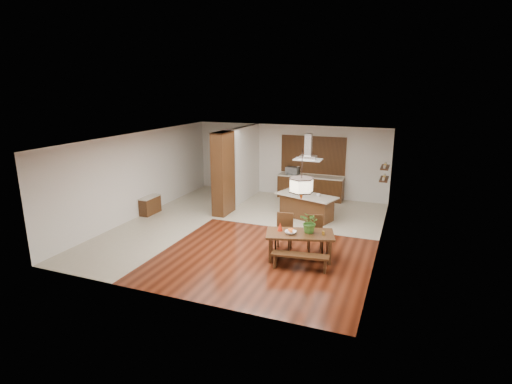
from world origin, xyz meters
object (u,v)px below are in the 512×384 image
at_px(dining_table, 300,240).
at_px(fruit_bowl, 291,232).
at_px(hallway_console, 150,205).
at_px(microwave, 293,171).
at_px(range_hood, 308,147).
at_px(kitchen_island, 306,206).
at_px(dining_chair_right, 315,234).
at_px(island_cup, 318,195).
at_px(pendant_lantern, 302,175).
at_px(foliage_plant, 310,222).
at_px(dining_bench, 300,262).
at_px(dining_chair_left, 284,233).

distance_m(dining_table, fruit_bowl, 0.34).
bearing_deg(fruit_bowl, dining_table, 34.45).
height_order(hallway_console, microwave, microwave).
bearing_deg(fruit_bowl, range_hood, 97.59).
distance_m(fruit_bowl, kitchen_island, 3.50).
distance_m(dining_chair_right, kitchen_island, 2.84).
bearing_deg(fruit_bowl, hallway_console, 161.48).
bearing_deg(dining_table, island_cup, 94.65).
height_order(pendant_lantern, foliage_plant, pendant_lantern).
xyz_separation_m(hallway_console, dining_chair_right, (6.22, -1.15, 0.18)).
bearing_deg(fruit_bowl, pendant_lantern, 34.45).
bearing_deg(dining_bench, fruit_bowl, 130.25).
height_order(dining_bench, island_cup, island_cup).
bearing_deg(pendant_lantern, dining_bench, -73.74).
xyz_separation_m(dining_bench, foliage_plant, (0.06, 0.71, 0.80)).
xyz_separation_m(dining_chair_left, kitchen_island, (-0.11, 2.92, -0.08)).
xyz_separation_m(pendant_lantern, fruit_bowl, (-0.21, -0.14, -1.49)).
relative_size(island_cup, microwave, 0.23).
bearing_deg(hallway_console, dining_table, -16.64).
bearing_deg(dining_bench, hallway_console, 158.78).
distance_m(hallway_console, dining_table, 6.22).
height_order(dining_table, kitchen_island, kitchen_island).
relative_size(dining_table, dining_bench, 1.35).
bearing_deg(range_hood, dining_bench, -77.79).
bearing_deg(foliage_plant, range_hood, 105.79).
distance_m(dining_table, dining_chair_right, 0.69).
bearing_deg(kitchen_island, pendant_lantern, -60.72).
height_order(pendant_lantern, kitchen_island, pendant_lantern).
xyz_separation_m(kitchen_island, range_hood, (0.00, 0.00, 2.03)).
xyz_separation_m(dining_bench, dining_chair_left, (-0.74, 0.99, 0.31)).
height_order(dining_table, dining_bench, dining_table).
bearing_deg(island_cup, hallway_console, -165.51).
bearing_deg(dining_chair_right, kitchen_island, 89.99).
bearing_deg(island_cup, microwave, 122.68).
distance_m(foliage_plant, kitchen_island, 3.38).
bearing_deg(microwave, fruit_bowl, -66.35).
bearing_deg(hallway_console, fruit_bowl, -18.52).
bearing_deg(foliage_plant, dining_table, -155.74).
height_order(kitchen_island, island_cup, island_cup).
relative_size(dining_table, fruit_bowl, 6.55).
height_order(dining_bench, pendant_lantern, pendant_lantern).
xyz_separation_m(hallway_console, pendant_lantern, (5.95, -1.78, 1.93)).
distance_m(dining_bench, kitchen_island, 4.01).
distance_m(foliage_plant, microwave, 6.10).
distance_m(dining_bench, microwave, 6.81).
height_order(dining_chair_left, dining_chair_right, dining_chair_left).
bearing_deg(dining_chair_right, dining_bench, -113.62).
distance_m(hallway_console, fruit_bowl, 6.07).
bearing_deg(hallway_console, foliage_plant, -15.13).
bearing_deg(microwave, range_hood, -55.92).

